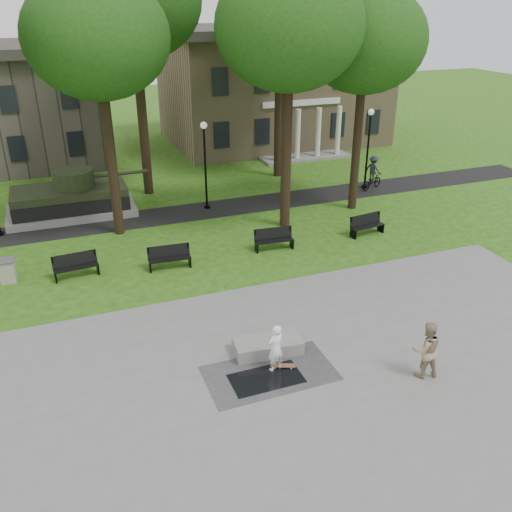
% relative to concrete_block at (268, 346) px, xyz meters
% --- Properties ---
extents(ground, '(120.00, 120.00, 0.00)m').
position_rel_concrete_block_xyz_m(ground, '(1.42, 1.35, -0.24)').
color(ground, '#274B11').
rests_on(ground, ground).
extents(plaza, '(22.00, 16.00, 0.02)m').
position_rel_concrete_block_xyz_m(plaza, '(1.42, -3.65, -0.23)').
color(plaza, gray).
rests_on(plaza, ground).
extents(footpath, '(44.00, 2.60, 0.01)m').
position_rel_concrete_block_xyz_m(footpath, '(1.42, 13.35, -0.24)').
color(footpath, black).
rests_on(footpath, ground).
extents(building_right, '(17.00, 12.00, 8.60)m').
position_rel_concrete_block_xyz_m(building_right, '(11.42, 27.35, 4.10)').
color(building_right, '#9E8460').
rests_on(building_right, ground).
extents(tree_1, '(6.20, 6.20, 11.63)m').
position_rel_concrete_block_xyz_m(tree_1, '(-3.08, 11.85, 8.71)').
color(tree_1, black).
rests_on(tree_1, ground).
extents(tree_2, '(6.60, 6.60, 12.16)m').
position_rel_concrete_block_xyz_m(tree_2, '(4.92, 9.85, 9.07)').
color(tree_2, black).
rests_on(tree_2, ground).
extents(tree_3, '(6.00, 6.00, 11.19)m').
position_rel_concrete_block_xyz_m(tree_3, '(9.42, 10.85, 8.35)').
color(tree_3, black).
rests_on(tree_3, ground).
extents(tree_4, '(7.20, 7.20, 13.50)m').
position_rel_concrete_block_xyz_m(tree_4, '(-0.58, 17.35, 10.15)').
color(tree_4, black).
rests_on(tree_4, ground).
extents(tree_5, '(6.40, 6.40, 12.44)m').
position_rel_concrete_block_xyz_m(tree_5, '(7.92, 17.85, 9.42)').
color(tree_5, black).
rests_on(tree_5, ground).
extents(lamp_mid, '(0.36, 0.36, 4.73)m').
position_rel_concrete_block_xyz_m(lamp_mid, '(1.92, 13.65, 2.55)').
color(lamp_mid, black).
rests_on(lamp_mid, ground).
extents(lamp_right, '(0.36, 0.36, 4.73)m').
position_rel_concrete_block_xyz_m(lamp_right, '(11.92, 13.65, 2.55)').
color(lamp_right, black).
rests_on(lamp_right, ground).
extents(tank_monument, '(7.45, 3.40, 2.40)m').
position_rel_concrete_block_xyz_m(tank_monument, '(-5.03, 15.35, 0.61)').
color(tank_monument, gray).
rests_on(tank_monument, ground).
extents(puddle, '(2.20, 1.20, 0.00)m').
position_rel_concrete_block_xyz_m(puddle, '(-0.57, -1.28, -0.22)').
color(puddle, black).
rests_on(puddle, plaza).
extents(concrete_block, '(2.30, 1.24, 0.45)m').
position_rel_concrete_block_xyz_m(concrete_block, '(0.00, 0.00, 0.00)').
color(concrete_block, gray).
rests_on(concrete_block, plaza).
extents(skateboard, '(0.80, 0.48, 0.07)m').
position_rel_concrete_block_xyz_m(skateboard, '(0.13, -0.95, -0.19)').
color(skateboard, brown).
rests_on(skateboard, plaza).
extents(skateboarder, '(0.67, 0.54, 1.60)m').
position_rel_concrete_block_xyz_m(skateboarder, '(-0.14, -0.95, 0.58)').
color(skateboarder, white).
rests_on(skateboarder, plaza).
extents(friend_watching, '(1.02, 0.86, 1.85)m').
position_rel_concrete_block_xyz_m(friend_watching, '(3.98, -2.83, 0.70)').
color(friend_watching, tan).
rests_on(friend_watching, plaza).
extents(cyclist, '(1.92, 1.34, 2.04)m').
position_rel_concrete_block_xyz_m(cyclist, '(12.18, 13.28, 0.59)').
color(cyclist, black).
rests_on(cyclist, ground).
extents(park_bench_0, '(1.83, 0.67, 1.00)m').
position_rel_concrete_block_xyz_m(park_bench_0, '(-5.41, 7.80, 0.28)').
color(park_bench_0, black).
rests_on(park_bench_0, ground).
extents(park_bench_1, '(1.83, 0.64, 1.00)m').
position_rel_concrete_block_xyz_m(park_bench_1, '(-1.62, 7.20, 0.28)').
color(park_bench_1, black).
rests_on(park_bench_1, ground).
extents(park_bench_2, '(1.83, 0.67, 1.00)m').
position_rel_concrete_block_xyz_m(park_bench_2, '(3.28, 7.38, 0.28)').
color(park_bench_2, black).
rests_on(park_bench_2, ground).
extents(park_bench_3, '(1.84, 0.76, 1.00)m').
position_rel_concrete_block_xyz_m(park_bench_3, '(8.19, 7.36, 0.28)').
color(park_bench_3, black).
rests_on(park_bench_3, ground).
extents(trash_bin, '(0.72, 0.72, 0.96)m').
position_rel_concrete_block_xyz_m(trash_bin, '(-8.04, 8.35, 0.24)').
color(trash_bin, gray).
rests_on(trash_bin, ground).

